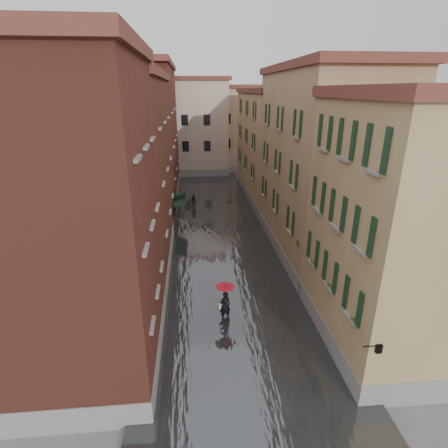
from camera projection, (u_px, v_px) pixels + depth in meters
name	position (u px, v px, depth m)	size (l,w,h in m)	color
ground	(238.00, 322.00, 19.04)	(120.00, 120.00, 0.00)	#5F5F62
floodwater	(219.00, 231.00, 31.09)	(10.00, 60.00, 0.20)	#3D4044
building_left_near	(77.00, 229.00, 14.25)	(6.00, 8.00, 13.00)	brown
building_left_mid	(124.00, 174.00, 24.56)	(6.00, 14.00, 12.50)	brown
building_left_far	(147.00, 137.00, 38.22)	(6.00, 16.00, 14.00)	brown
building_right_near	(400.00, 234.00, 15.72)	(6.00, 8.00, 11.50)	#99804F
building_right_mid	(318.00, 167.00, 25.67)	(6.00, 14.00, 13.00)	tan
building_right_far	(272.00, 147.00, 39.88)	(6.00, 16.00, 11.50)	#99804F
building_end_cream	(185.00, 128.00, 51.75)	(12.00, 9.00, 13.00)	beige
building_end_pink	(243.00, 130.00, 54.56)	(10.00, 9.00, 12.00)	#CA9E8E
awning_near	(179.00, 201.00, 31.32)	(1.09, 3.15, 2.80)	black
awning_far	(179.00, 198.00, 32.41)	(1.09, 2.77, 2.80)	black
wall_lantern	(378.00, 348.00, 12.76)	(0.71, 0.22, 0.35)	black
window_planters	(323.00, 269.00, 17.33)	(0.59, 8.40, 0.84)	#925F2F
pedestrian_main	(225.00, 299.00, 18.78)	(1.04, 1.04, 2.06)	black
pedestrian_far	(194.00, 201.00, 37.03)	(0.72, 0.56, 1.49)	black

